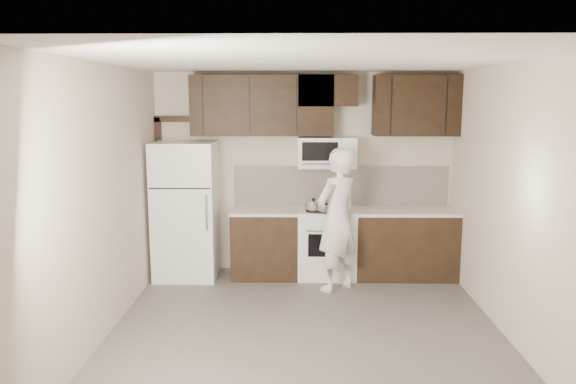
{
  "coord_description": "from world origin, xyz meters",
  "views": [
    {
      "loc": [
        -0.1,
        -5.31,
        2.37
      ],
      "look_at": [
        -0.19,
        0.9,
        1.32
      ],
      "focal_mm": 35.0,
      "sensor_mm": 36.0,
      "label": 1
    }
  ],
  "objects_px": {
    "microwave": "(327,152)",
    "person": "(337,220)",
    "stove": "(326,242)",
    "refrigerator": "(186,210)"
  },
  "relations": [
    {
      "from": "stove",
      "to": "person",
      "type": "height_order",
      "value": "person"
    },
    {
      "from": "microwave",
      "to": "refrigerator",
      "type": "xyz_separation_m",
      "value": [
        -1.85,
        -0.17,
        -0.75
      ]
    },
    {
      "from": "stove",
      "to": "refrigerator",
      "type": "height_order",
      "value": "refrigerator"
    },
    {
      "from": "refrigerator",
      "to": "person",
      "type": "height_order",
      "value": "refrigerator"
    },
    {
      "from": "microwave",
      "to": "person",
      "type": "distance_m",
      "value": 1.01
    },
    {
      "from": "stove",
      "to": "person",
      "type": "relative_size",
      "value": 0.53
    },
    {
      "from": "microwave",
      "to": "refrigerator",
      "type": "distance_m",
      "value": 2.0
    },
    {
      "from": "stove",
      "to": "microwave",
      "type": "distance_m",
      "value": 1.2
    },
    {
      "from": "stove",
      "to": "microwave",
      "type": "height_order",
      "value": "microwave"
    },
    {
      "from": "stove",
      "to": "refrigerator",
      "type": "bearing_deg",
      "value": -178.49
    }
  ]
}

